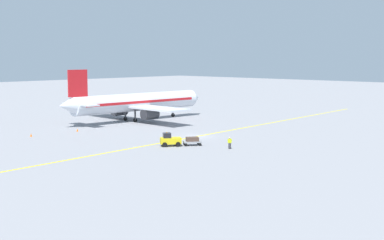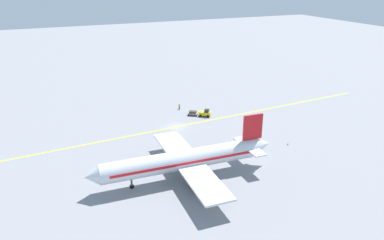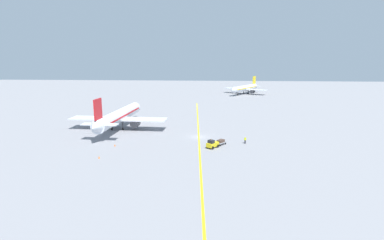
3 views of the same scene
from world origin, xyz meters
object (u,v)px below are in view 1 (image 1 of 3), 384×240
at_px(baggage_tug_white, 170,140).
at_px(traffic_cone_near_nose, 31,135).
at_px(ground_crew_worker, 230,143).
at_px(traffic_cone_mid_apron, 77,130).
at_px(baggage_cart_trailing, 192,140).
at_px(airplane_at_gate, 136,103).

xyz_separation_m(baggage_tug_white, traffic_cone_near_nose, (-23.11, -9.05, -0.63)).
xyz_separation_m(ground_crew_worker, traffic_cone_mid_apron, (-30.52, -4.48, -0.63)).
bearing_deg(baggage_cart_trailing, baggage_tug_white, -126.62).
bearing_deg(traffic_cone_mid_apron, baggage_tug_white, 0.89).
distance_m(baggage_tug_white, baggage_cart_trailing, 3.30).
bearing_deg(baggage_cart_trailing, ground_crew_worker, 14.10).
bearing_deg(baggage_cart_trailing, traffic_cone_mid_apron, -173.06).
bearing_deg(ground_crew_worker, baggage_tug_white, -152.27).
height_order(baggage_tug_white, baggage_cart_trailing, baggage_tug_white).
height_order(ground_crew_worker, traffic_cone_near_nose, ground_crew_worker).
bearing_deg(ground_crew_worker, traffic_cone_near_nose, -156.94).
bearing_deg(traffic_cone_mid_apron, airplane_at_gate, 104.24).
bearing_deg(baggage_tug_white, traffic_cone_near_nose, -158.60).
distance_m(baggage_cart_trailing, ground_crew_worker, 6.06).
bearing_deg(traffic_cone_near_nose, traffic_cone_mid_apron, 87.19).
height_order(baggage_cart_trailing, ground_crew_worker, ground_crew_worker).
height_order(airplane_at_gate, baggage_tug_white, airplane_at_gate).
bearing_deg(traffic_cone_mid_apron, traffic_cone_near_nose, -92.81).
height_order(baggage_cart_trailing, traffic_cone_mid_apron, baggage_cart_trailing).
relative_size(ground_crew_worker, traffic_cone_near_nose, 3.05).
xyz_separation_m(baggage_cart_trailing, traffic_cone_near_nose, (-25.07, -11.70, -0.49)).
height_order(baggage_tug_white, traffic_cone_near_nose, baggage_tug_white).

